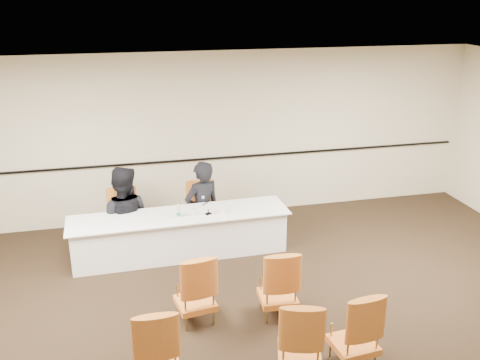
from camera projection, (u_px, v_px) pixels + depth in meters
name	position (u px, v px, depth m)	size (l,w,h in m)	color
floor	(267.00, 344.00, 6.35)	(10.00, 10.00, 0.00)	black
ceiling	(273.00, 93.00, 5.34)	(10.00, 10.00, 0.00)	silver
wall_back	(206.00, 137.00, 9.51)	(10.00, 0.04, 3.00)	beige
wall_rail	(207.00, 159.00, 9.61)	(9.80, 0.04, 0.03)	black
panel_table	(180.00, 235.00, 8.39)	(3.41, 0.80, 0.68)	white
panelist_main	(202.00, 212.00, 8.94)	(0.65, 0.43, 1.78)	black
panelist_main_chair	(202.00, 211.00, 8.93)	(0.50, 0.50, 0.95)	orange
panelist_second	(124.00, 221.00, 8.64)	(0.90, 0.70, 1.86)	black
panelist_second_chair	(124.00, 219.00, 8.62)	(0.50, 0.50, 0.95)	orange
papers	(205.00, 213.00, 8.34)	(0.30, 0.22, 0.00)	white
microphone	(208.00, 206.00, 8.24)	(0.10, 0.19, 0.27)	black
water_bottle	(178.00, 211.00, 8.14)	(0.07, 0.07, 0.22)	#177E79
drinking_glass	(194.00, 212.00, 8.24)	(0.06, 0.06, 0.10)	silver
coffee_cup	(222.00, 209.00, 8.30)	(0.09, 0.09, 0.13)	white
aud_chair_front_left	(195.00, 287.00, 6.66)	(0.50, 0.50, 0.95)	orange
aud_chair_front_mid	(278.00, 282.00, 6.77)	(0.50, 0.50, 0.95)	orange
aud_chair_back_left	(156.00, 344.00, 5.59)	(0.50, 0.50, 0.95)	orange
aud_chair_back_mid	(300.00, 336.00, 5.72)	(0.50, 0.50, 0.95)	orange
aud_chair_back_right	(354.00, 327.00, 5.87)	(0.50, 0.50, 0.95)	orange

